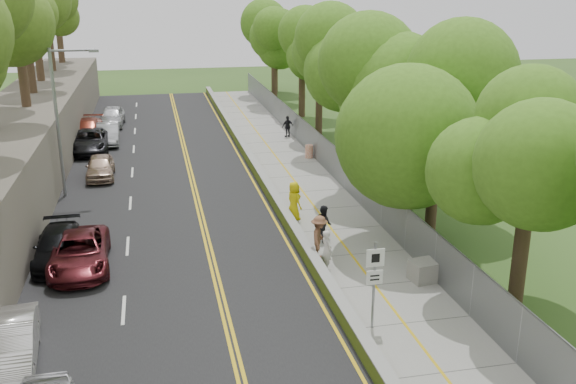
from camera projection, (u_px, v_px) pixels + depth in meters
The scene contains 24 objects.
ground at pixel (319, 292), 24.25m from camera, with size 140.00×140.00×0.00m, color #33511E.
road at pixel (163, 185), 37.12m from camera, with size 11.20×66.00×0.04m, color black.
sidewalk at pixel (297, 177), 38.70m from camera, with size 4.20×66.00×0.05m, color gray.
jersey_barrier at pixel (259, 174), 38.16m from camera, with size 0.42×66.00×0.60m, color #9CD924.
rock_embankment at pixel (10, 159), 34.90m from camera, with size 5.00×66.00×4.00m, color #595147.
chainlink_fence at pixel (331, 159), 38.82m from camera, with size 0.04×66.00×2.00m, color slate.
trees_fenceside at pixel (372, 58), 37.44m from camera, with size 7.00×66.00×14.00m, color #4F8820, non-canonical shape.
streetlight at pixel (61, 113), 33.76m from camera, with size 2.52×0.22×8.00m.
signpost at pixel (374, 275), 21.04m from camera, with size 0.62×0.09×3.10m.
construction_barrel at pixel (309, 151), 42.69m from camera, with size 0.53×0.53×0.88m, color #D44A1C.
concrete_block at pixel (426, 270), 24.97m from camera, with size 1.21×0.91×0.80m, color slate.
car_1 at pixel (9, 346), 19.16m from camera, with size 1.53×4.38×1.44m, color silver.
car_2 at pixel (80, 252), 25.96m from camera, with size 2.32×5.04×1.40m, color #56181E.
car_3 at pixel (58, 247), 26.59m from camera, with size 1.85×4.56×1.32m, color black.
car_4 at pixel (100, 167), 38.22m from camera, with size 1.61×3.99×1.36m, color tan.
car_5 at pixel (108, 134), 46.46m from camera, with size 1.53×4.39×1.45m, color #9C9DA2.
car_6 at pixel (91, 141), 44.19m from camera, with size 2.52×5.46×1.52m, color black.
car_7 at pixel (87, 130), 47.69m from camera, with size 2.09×5.14×1.49m, color maroon.
car_8 at pixel (112, 116), 52.29m from camera, with size 1.87×4.64×1.58m, color #B4B5B9.
painter_0 at pixel (294, 201), 31.31m from camera, with size 0.94×0.61×1.92m, color #D0BD0B.
painter_1 at pixel (327, 250), 25.73m from camera, with size 0.62×0.41×1.71m, color beige.
painter_2 at pixel (324, 223), 28.72m from camera, with size 0.81×0.63×1.67m, color black.
painter_3 at pixel (319, 237), 26.80m from camera, with size 1.22×0.70×1.89m, color brown.
person_far at pixel (288, 127), 48.44m from camera, with size 0.94×0.39×1.61m, color black.
Camera 1 is at (-5.74, -21.17, 11.05)m, focal length 40.00 mm.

